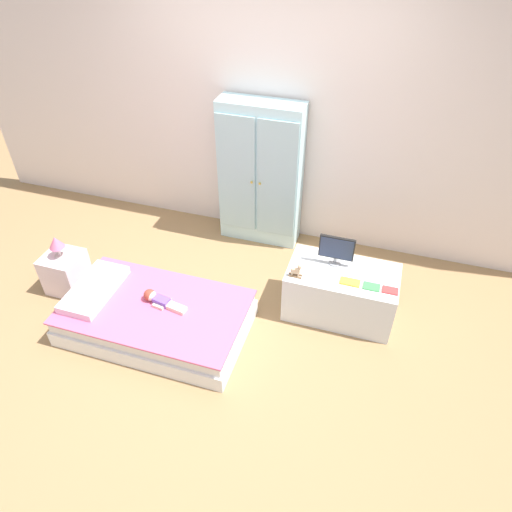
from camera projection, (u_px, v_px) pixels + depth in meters
The scene contains 14 objects.
ground_plane at pixel (214, 331), 3.90m from camera, with size 10.00×10.00×0.02m, color #99754C.
back_wall at pixel (269, 105), 4.20m from camera, with size 6.40×0.05×2.70m, color silver.
bed at pixel (156, 317), 3.83m from camera, with size 1.49×0.87×0.27m.
pillow at pixel (94, 289), 3.85m from camera, with size 0.32×0.62×0.07m, color silver.
doll at pixel (157, 299), 3.76m from camera, with size 0.39×0.15×0.10m.
nightstand at pixel (66, 272), 4.19m from camera, with size 0.32×0.32×0.37m, color silver.
table_lamp at pixel (56, 243), 3.98m from camera, with size 0.13×0.13×0.21m.
wardrobe at pixel (260, 175), 4.46m from camera, with size 0.79×0.30×1.44m.
tv_stand at pixel (340, 292), 3.92m from camera, with size 0.90×0.50×0.46m, color silver.
tv_monitor at pixel (337, 249), 3.76m from camera, with size 0.29×0.10×0.27m.
rocking_horse_toy at pixel (297, 270), 3.70m from camera, with size 0.11×0.04×0.13m.
book_yellow at pixel (350, 282), 3.67m from camera, with size 0.16×0.08×0.02m, color gold.
book_green at pixel (372, 287), 3.63m from camera, with size 0.13×0.09×0.01m, color #429E51.
book_red at pixel (390, 290), 3.60m from camera, with size 0.12×0.08×0.01m, color #CC3838.
Camera 1 is at (1.12, -2.38, 2.96)m, focal length 32.60 mm.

